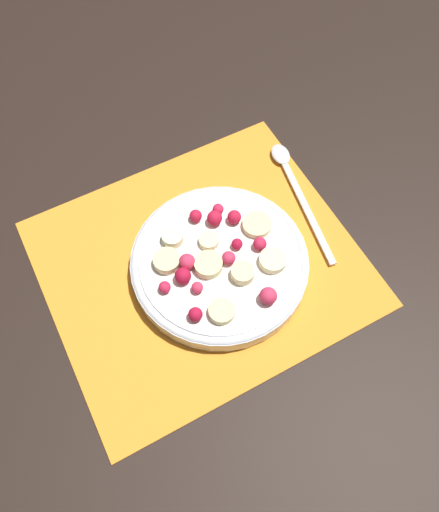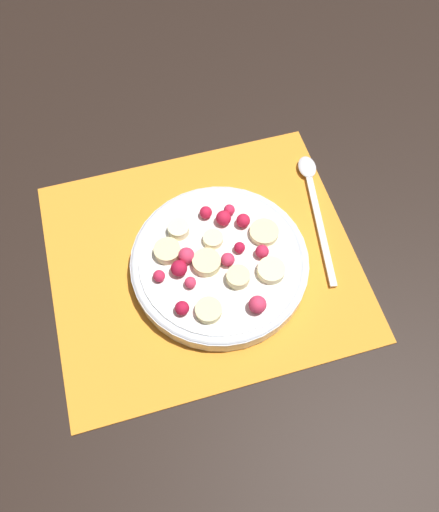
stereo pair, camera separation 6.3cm
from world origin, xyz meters
The scene contains 4 objects.
ground_plane centered at (0.00, 0.00, 0.00)m, with size 3.00×3.00×0.00m, color black.
placemat centered at (0.00, 0.00, 0.00)m, with size 0.40×0.35×0.01m.
fruit_bowl centered at (0.02, -0.02, 0.02)m, with size 0.23×0.23×0.05m.
spoon centered at (0.18, 0.06, 0.01)m, with size 0.05×0.21×0.01m.
Camera 1 is at (-0.12, -0.28, 0.59)m, focal length 35.00 mm.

